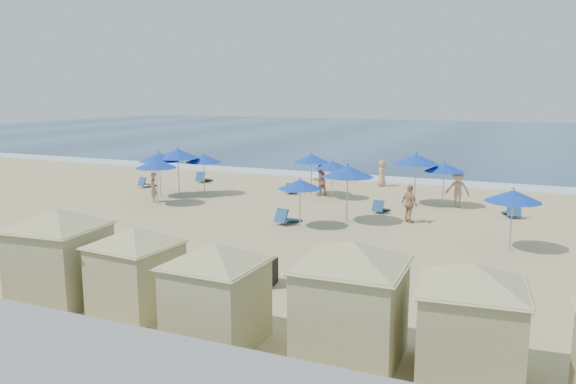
% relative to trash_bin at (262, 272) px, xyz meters
% --- Properties ---
extents(ground, '(160.00, 160.00, 0.00)m').
position_rel_trash_bin_xyz_m(ground, '(-1.44, 5.92, -0.39)').
color(ground, tan).
rests_on(ground, ground).
extents(ocean, '(160.00, 80.00, 0.06)m').
position_rel_trash_bin_xyz_m(ocean, '(-1.44, 60.92, -0.36)').
color(ocean, navy).
rests_on(ocean, ground).
extents(surf_line, '(160.00, 2.50, 0.08)m').
position_rel_trash_bin_xyz_m(surf_line, '(-1.44, 21.42, -0.35)').
color(surf_line, white).
rests_on(surf_line, ground).
extents(seawall, '(160.00, 6.10, 1.22)m').
position_rel_trash_bin_xyz_m(seawall, '(-1.44, -7.58, 0.26)').
color(seawall, gray).
rests_on(seawall, ground).
extents(trash_bin, '(0.87, 0.87, 0.78)m').
position_rel_trash_bin_xyz_m(trash_bin, '(0.00, 0.00, 0.00)').
color(trash_bin, black).
rests_on(trash_bin, ground).
extents(cabana_0, '(4.55, 4.55, 2.86)m').
position_rel_trash_bin_xyz_m(cabana_0, '(-4.46, -3.41, 1.25)').
color(cabana_0, tan).
rests_on(cabana_0, ground).
extents(cabana_1, '(4.03, 4.03, 2.54)m').
position_rel_trash_bin_xyz_m(cabana_1, '(-1.98, -3.29, 1.06)').
color(cabana_1, tan).
rests_on(cabana_1, ground).
extents(cabana_2, '(4.14, 4.14, 2.60)m').
position_rel_trash_bin_xyz_m(cabana_2, '(0.81, -3.96, 1.10)').
color(cabana_2, tan).
rests_on(cabana_2, ground).
extents(cabana_3, '(4.60, 4.60, 2.89)m').
position_rel_trash_bin_xyz_m(cabana_3, '(3.84, -3.47, 1.26)').
color(cabana_3, tan).
rests_on(cabana_3, ground).
extents(cabana_4, '(4.24, 4.24, 2.67)m').
position_rel_trash_bin_xyz_m(cabana_4, '(6.28, -3.40, 1.14)').
color(cabana_4, tan).
rests_on(cabana_4, ground).
extents(umbrella_0, '(2.22, 2.22, 2.52)m').
position_rel_trash_bin_xyz_m(umbrella_0, '(-11.48, 10.61, 1.80)').
color(umbrella_0, '#A5A8AD').
rests_on(umbrella_0, ground).
extents(umbrella_1, '(2.38, 2.38, 2.71)m').
position_rel_trash_bin_xyz_m(umbrella_1, '(-10.71, 11.26, 1.96)').
color(umbrella_1, '#A5A8AD').
rests_on(umbrella_1, ground).
extents(umbrella_2, '(2.05, 2.05, 2.34)m').
position_rel_trash_bin_xyz_m(umbrella_2, '(-9.64, 12.18, 1.64)').
color(umbrella_2, '#A5A8AD').
rests_on(umbrella_2, ground).
extents(umbrella_3, '(2.13, 2.13, 2.43)m').
position_rel_trash_bin_xyz_m(umbrella_3, '(-10.30, 8.76, 1.72)').
color(umbrella_3, '#A5A8AD').
rests_on(umbrella_3, ground).
extents(umbrella_4, '(2.09, 2.09, 2.38)m').
position_rel_trash_bin_xyz_m(umbrella_4, '(-4.06, 14.41, 1.67)').
color(umbrella_4, '#A5A8AD').
rests_on(umbrella_4, ground).
extents(umbrella_5, '(1.89, 1.89, 2.15)m').
position_rel_trash_bin_xyz_m(umbrella_5, '(-1.73, 7.14, 1.47)').
color(umbrella_5, '#A5A8AD').
rests_on(umbrella_5, ground).
extents(umbrella_6, '(1.87, 1.87, 2.13)m').
position_rel_trash_bin_xyz_m(umbrella_6, '(-2.63, 13.82, 1.46)').
color(umbrella_6, '#A5A8AD').
rests_on(umbrella_6, ground).
extents(umbrella_7, '(2.31, 2.31, 2.63)m').
position_rel_trash_bin_xyz_m(umbrella_7, '(-0.18, 8.83, 1.89)').
color(umbrella_7, '#A5A8AD').
rests_on(umbrella_7, ground).
extents(umbrella_8, '(2.37, 2.37, 2.70)m').
position_rel_trash_bin_xyz_m(umbrella_8, '(1.78, 13.95, 1.95)').
color(umbrella_8, '#A5A8AD').
rests_on(umbrella_8, ground).
extents(umbrella_9, '(2.02, 2.02, 2.30)m').
position_rel_trash_bin_xyz_m(umbrella_9, '(3.17, 14.06, 1.60)').
color(umbrella_9, '#A5A8AD').
rests_on(umbrella_9, ground).
extents(umbrella_10, '(2.03, 2.03, 2.31)m').
position_rel_trash_bin_xyz_m(umbrella_10, '(6.63, 7.01, 1.61)').
color(umbrella_10, '#A5A8AD').
rests_on(umbrella_10, ground).
extents(beach_chair_0, '(0.75, 1.26, 0.65)m').
position_rel_trash_bin_xyz_m(beach_chair_0, '(-14.20, 12.86, -0.17)').
color(beach_chair_0, navy).
rests_on(beach_chair_0, ground).
extents(beach_chair_1, '(0.62, 1.32, 0.71)m').
position_rel_trash_bin_xyz_m(beach_chair_1, '(-12.04, 15.85, -0.14)').
color(beach_chair_1, navy).
rests_on(beach_chair_1, ground).
extents(beach_chair_2, '(0.79, 1.26, 0.64)m').
position_rel_trash_bin_xyz_m(beach_chair_2, '(-5.27, 14.38, -0.17)').
color(beach_chair_2, navy).
rests_on(beach_chair_2, ground).
extents(beach_chair_3, '(0.90, 1.44, 0.73)m').
position_rel_trash_bin_xyz_m(beach_chair_3, '(-2.51, 7.48, -0.14)').
color(beach_chair_3, navy).
rests_on(beach_chair_3, ground).
extents(beach_chair_4, '(0.66, 1.23, 0.65)m').
position_rel_trash_bin_xyz_m(beach_chair_4, '(0.66, 11.43, -0.17)').
color(beach_chair_4, navy).
rests_on(beach_chair_4, ground).
extents(beach_chair_5, '(0.94, 1.51, 0.77)m').
position_rel_trash_bin_xyz_m(beach_chair_5, '(6.47, 12.91, -0.12)').
color(beach_chair_5, navy).
rests_on(beach_chair_5, ground).
extents(beachgoer_0, '(0.58, 0.67, 1.56)m').
position_rel_trash_bin_xyz_m(beachgoer_0, '(-10.88, 9.17, 0.39)').
color(beachgoer_0, tan).
rests_on(beachgoer_0, ground).
extents(beachgoer_1, '(1.00, 1.06, 1.72)m').
position_rel_trash_bin_xyz_m(beachgoer_1, '(-3.56, 14.47, 0.47)').
color(beachgoer_1, tan).
rests_on(beachgoer_1, ground).
extents(beachgoer_2, '(1.02, 0.96, 1.69)m').
position_rel_trash_bin_xyz_m(beachgoer_2, '(2.36, 9.86, 0.46)').
color(beachgoer_2, tan).
rests_on(beachgoer_2, ground).
extents(beachgoer_3, '(1.27, 0.84, 1.85)m').
position_rel_trash_bin_xyz_m(beachgoer_3, '(3.85, 14.25, 0.53)').
color(beachgoer_3, tan).
rests_on(beachgoer_3, ground).
extents(beachgoer_4, '(0.65, 0.87, 1.61)m').
position_rel_trash_bin_xyz_m(beachgoer_4, '(-1.20, 18.92, 0.41)').
color(beachgoer_4, tan).
rests_on(beachgoer_4, ground).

